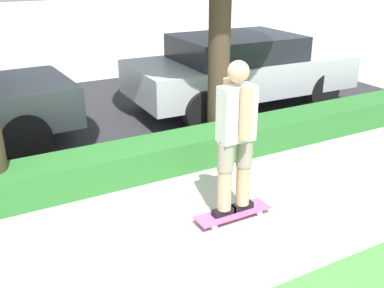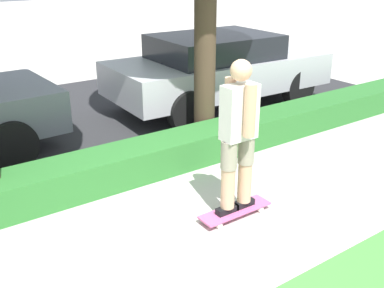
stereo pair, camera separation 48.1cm
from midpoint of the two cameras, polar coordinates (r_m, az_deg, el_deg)
The scene contains 6 objects.
ground_plane at distance 4.73m, azimuth 4.84°, elevation -11.27°, with size 60.00×60.00×0.00m, color #BCB7AD.
street_asphalt at distance 8.21m, azimuth -11.45°, elevation 3.35°, with size 12.48×5.00×0.01m.
hedge_row at distance 5.86m, azimuth -3.69°, elevation -1.93°, with size 12.48×0.60×0.42m.
skateboard at distance 4.96m, azimuth 8.00°, elevation -8.73°, with size 0.86×0.24×0.09m.
skater_person at distance 4.57m, azimuth 8.59°, elevation 0.94°, with size 0.49×0.42×1.65m.
parked_car_middle at distance 8.52m, azimuth 7.69°, elevation 9.43°, with size 4.21×1.93×1.36m.
Camera 1 is at (-2.03, -3.38, 2.62)m, focal length 42.00 mm.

